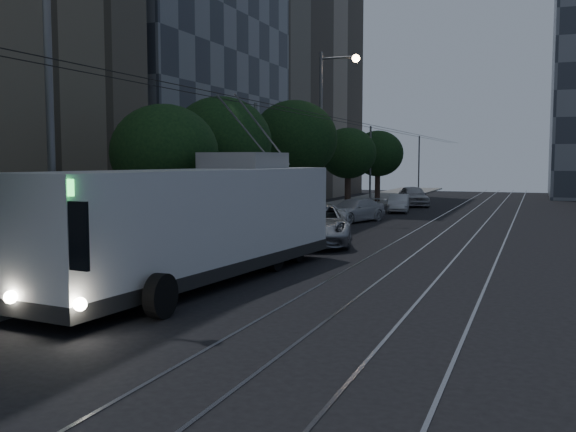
# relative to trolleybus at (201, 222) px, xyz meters

# --- Properties ---
(ground) EXTENTS (120.00, 120.00, 0.00)m
(ground) POSITION_rel_trolleybus_xyz_m (3.10, -1.17, -1.76)
(ground) COLOR black
(ground) RESTS_ON ground
(sidewalk) EXTENTS (5.00, 90.00, 0.15)m
(sidewalk) POSITION_rel_trolleybus_xyz_m (-4.40, 18.83, -1.69)
(sidewalk) COLOR slate
(sidewalk) RESTS_ON ground
(tram_rails) EXTENTS (4.52, 90.00, 0.02)m
(tram_rails) POSITION_rel_trolleybus_xyz_m (5.60, 18.83, -1.75)
(tram_rails) COLOR gray
(tram_rails) RESTS_ON ground
(overhead_wires) EXTENTS (2.23, 90.00, 6.00)m
(overhead_wires) POSITION_rel_trolleybus_xyz_m (-1.88, 18.83, 1.71)
(overhead_wires) COLOR black
(overhead_wires) RESTS_ON ground
(building_glass_mid) EXTENTS (14.40, 18.40, 26.80)m
(building_glass_mid) POSITION_rel_trolleybus_xyz_m (-15.90, 20.83, 11.66)
(building_glass_mid) COLOR #363C45
(building_glass_mid) RESTS_ON ground
(building_tan_far) EXTENTS (14.40, 22.40, 34.80)m
(building_tan_far) POSITION_rel_trolleybus_xyz_m (-15.90, 40.83, 15.66)
(building_tan_far) COLOR gray
(building_tan_far) RESTS_ON ground
(trolleybus) EXTENTS (3.89, 12.86, 5.63)m
(trolleybus) POSITION_rel_trolleybus_xyz_m (0.00, 0.00, 0.00)
(trolleybus) COLOR silver
(trolleybus) RESTS_ON ground
(pickup_silver) EXTENTS (4.62, 6.73, 1.71)m
(pickup_silver) POSITION_rel_trolleybus_xyz_m (0.30, 9.39, -0.91)
(pickup_silver) COLOR #A5A7AC
(pickup_silver) RESTS_ON ground
(car_white_a) EXTENTS (3.03, 4.75, 1.50)m
(car_white_a) POSITION_rel_trolleybus_xyz_m (-1.20, 13.38, -1.01)
(car_white_a) COLOR silver
(car_white_a) RESTS_ON ground
(car_white_b) EXTENTS (3.43, 4.95, 1.33)m
(car_white_b) POSITION_rel_trolleybus_xyz_m (-0.82, 19.45, -1.10)
(car_white_b) COLOR #BCBCC1
(car_white_b) RESTS_ON ground
(car_white_c) EXTENTS (1.85, 3.86, 1.22)m
(car_white_c) POSITION_rel_trolleybus_xyz_m (0.21, 27.27, -1.15)
(car_white_c) COLOR silver
(car_white_c) RESTS_ON ground
(car_white_d) EXTENTS (3.44, 5.02, 1.59)m
(car_white_d) POSITION_rel_trolleybus_xyz_m (0.07, 33.47, -0.97)
(car_white_d) COLOR #AEADB2
(car_white_d) RESTS_ON ground
(tree_1) EXTENTS (3.87, 3.87, 5.57)m
(tree_1) POSITION_rel_trolleybus_xyz_m (-3.40, 3.51, 2.04)
(tree_1) COLOR black
(tree_1) RESTS_ON ground
(tree_2) EXTENTS (4.31, 4.31, 6.24)m
(tree_2) POSITION_rel_trolleybus_xyz_m (-3.40, 7.93, 2.51)
(tree_2) COLOR black
(tree_2) RESTS_ON ground
(tree_3) EXTENTS (4.75, 4.75, 6.86)m
(tree_3) POSITION_rel_trolleybus_xyz_m (-3.52, 16.96, 2.95)
(tree_3) COLOR black
(tree_3) RESTS_ON ground
(tree_4) EXTENTS (3.96, 3.96, 5.84)m
(tree_4) POSITION_rel_trolleybus_xyz_m (-3.44, 27.35, 2.27)
(tree_4) COLOR black
(tree_4) RESTS_ON ground
(tree_5) EXTENTS (4.23, 4.23, 6.01)m
(tree_5) POSITION_rel_trolleybus_xyz_m (-3.40, 36.15, 2.33)
(tree_5) COLOR black
(tree_5) RESTS_ON ground
(streetlamp_near) EXTENTS (2.50, 0.44, 10.37)m
(streetlamp_near) POSITION_rel_trolleybus_xyz_m (-2.07, -3.25, 4.46)
(streetlamp_near) COLOR slate
(streetlamp_near) RESTS_ON ground
(streetlamp_far) EXTENTS (2.37, 0.44, 9.75)m
(streetlamp_far) POSITION_rel_trolleybus_xyz_m (-2.29, 19.11, 4.12)
(streetlamp_far) COLOR slate
(streetlamp_far) RESTS_ON ground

